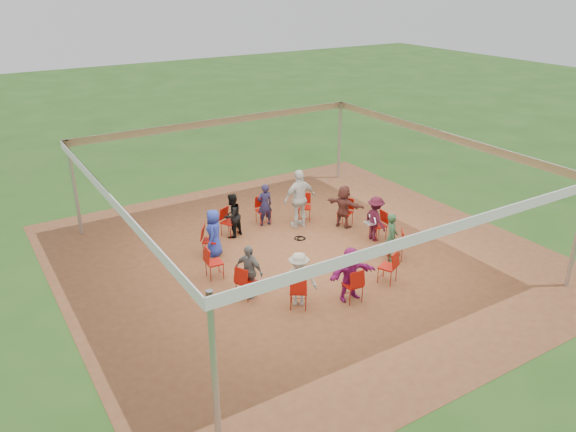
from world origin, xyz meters
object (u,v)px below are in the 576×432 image
person_seated_3 (232,216)px  chair_1 (345,213)px  person_seated_4 (214,233)px  laptop (371,221)px  chair_7 (246,282)px  person_seated_6 (299,279)px  person_seated_5 (249,271)px  chair_6 (214,263)px  person_seated_8 (392,237)px  chair_11 (395,245)px  person_seated_0 (375,219)px  cable_coil (300,238)px  chair_8 (299,291)px  chair_4 (229,222)px  standing_person (300,199)px  chair_5 (210,241)px  person_seated_7 (350,274)px  chair_9 (353,285)px  person_seated_1 (344,206)px  chair_2 (304,207)px  chair_3 (263,211)px  chair_0 (378,226)px  chair_10 (388,267)px  person_seated_2 (265,205)px

person_seated_3 → chair_1: bearing=136.3°
chair_1 → person_seated_4: (-4.45, 0.32, 0.25)m
chair_1 → laptop: 1.34m
chair_7 → person_seated_6: size_ratio=0.64×
person_seated_5 → laptop: bearing=75.5°
chair_6 → person_seated_8: size_ratio=0.64×
chair_11 → person_seated_0: size_ratio=0.64×
person_seated_4 → cable_coil: size_ratio=3.75×
chair_8 → chair_4: bearing=120.0°
person_seated_4 → cable_coil: person_seated_4 is taller
person_seated_6 → standing_person: 4.65m
chair_5 → person_seated_7: size_ratio=0.64×
chair_9 → person_seated_3: 4.99m
person_seated_1 → person_seated_5: 5.03m
laptop → chair_4: bearing=58.2°
person_seated_6 → laptop: size_ratio=3.81×
person_seated_3 → cable_coil: 2.21m
chair_6 → laptop: size_ratio=2.46×
chair_5 → person_seated_5: (-0.12, -2.58, 0.25)m
chair_7 → person_seated_7: bearing=32.3°
person_seated_6 → laptop: person_seated_6 is taller
chair_6 → chair_8: size_ratio=1.00×
chair_5 → chair_4: bearing=165.0°
chair_2 → person_seated_8: size_ratio=0.64×
chair_2 → chair_7: 5.10m
chair_1 → chair_11: 2.64m
chair_3 → chair_5: (-2.39, -1.12, 0.00)m
chair_3 → person_seated_3: person_seated_3 is taller
chair_8 → laptop: (3.86, 1.96, 0.21)m
chair_1 → chair_11: size_ratio=1.00×
chair_0 → chair_11: (-0.46, -1.28, 0.00)m
chair_4 → cable_coil: bearing=116.6°
chair_1 → chair_9: 4.57m
chair_10 → standing_person: standing_person is taller
chair_4 → chair_10: bearing=90.0°
person_seated_5 → person_seated_8: 4.36m
chair_8 → person_seated_4: size_ratio=0.64×
chair_7 → chair_5: bearing=150.0°
person_seated_4 → chair_3: bearing=152.3°
person_seated_3 → person_seated_4: same height
chair_3 → chair_5: 2.64m
chair_1 → person_seated_4: bearing=60.8°
chair_9 → person_seated_2: bearing=90.0°
chair_6 → chair_11: same height
person_seated_3 → chair_10: bearing=90.0°
chair_6 → person_seated_7: size_ratio=0.64×
chair_5 → chair_6: same height
chair_5 → person_seated_1: 4.47m
chair_9 → chair_10: same height
chair_7 → cable_coil: 3.71m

